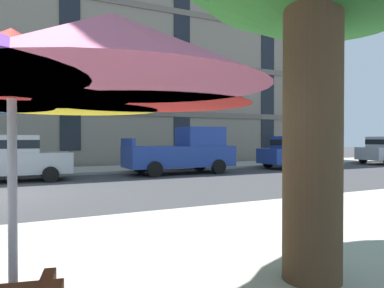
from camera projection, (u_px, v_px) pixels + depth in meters
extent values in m
cube|color=#9E998E|center=(0.00, 174.00, 16.32)|extent=(56.00, 3.60, 0.12)
cube|color=gray|center=(3.00, 42.00, 23.54)|extent=(40.45, 12.00, 16.00)
cube|color=#6B6056|center=(1.00, 108.00, 18.20)|extent=(39.64, 0.08, 0.36)
cube|color=#6B6056|center=(0.00, 45.00, 18.16)|extent=(39.64, 0.08, 0.36)
cube|color=black|center=(70.00, 15.00, 19.64)|extent=(1.10, 0.06, 14.80)
cube|color=black|center=(182.00, 31.00, 22.63)|extent=(1.10, 0.06, 14.80)
cube|color=black|center=(268.00, 44.00, 25.63)|extent=(1.10, 0.06, 14.80)
cube|color=#A8AAB2|center=(10.00, 163.00, 13.73)|extent=(4.40, 1.76, 0.80)
cube|color=#A8AAB2|center=(5.00, 144.00, 13.65)|extent=(2.30, 1.55, 0.68)
cube|color=black|center=(5.00, 144.00, 13.65)|extent=(2.32, 1.57, 0.32)
cylinder|color=black|center=(47.00, 171.00, 15.13)|extent=(0.60, 0.22, 0.60)
cylinder|color=black|center=(50.00, 174.00, 13.55)|extent=(0.60, 0.22, 0.60)
cube|color=navy|center=(179.00, 156.00, 16.88)|extent=(5.10, 1.90, 0.96)
cube|color=navy|center=(200.00, 137.00, 17.36)|extent=(1.90, 1.75, 0.90)
cube|color=navy|center=(128.00, 142.00, 15.77)|extent=(0.16, 1.75, 0.36)
cylinder|color=black|center=(155.00, 169.00, 15.33)|extent=(0.68, 0.22, 0.68)
cylinder|color=black|center=(141.00, 166.00, 17.04)|extent=(0.68, 0.22, 0.68)
cylinder|color=black|center=(219.00, 167.00, 16.74)|extent=(0.68, 0.22, 0.68)
cylinder|color=black|center=(200.00, 164.00, 18.44)|extent=(0.68, 0.22, 0.68)
cube|color=navy|center=(298.00, 156.00, 20.11)|extent=(4.40, 1.76, 0.80)
cube|color=navy|center=(296.00, 142.00, 20.04)|extent=(2.30, 1.55, 0.68)
cube|color=black|center=(296.00, 142.00, 20.04)|extent=(2.32, 1.57, 0.32)
cylinder|color=black|center=(305.00, 161.00, 21.51)|extent=(0.60, 0.22, 0.60)
cylinder|color=black|center=(328.00, 163.00, 19.94)|extent=(0.60, 0.22, 0.60)
cylinder|color=black|center=(268.00, 163.00, 20.30)|extent=(0.60, 0.22, 0.60)
cylinder|color=black|center=(290.00, 165.00, 18.72)|extent=(0.60, 0.22, 0.60)
cylinder|color=black|center=(363.00, 159.00, 23.79)|extent=(0.60, 0.22, 0.60)
cylinder|color=silver|center=(13.00, 213.00, 2.40)|extent=(0.06, 0.06, 2.30)
cone|color=red|center=(146.00, 80.00, 2.80)|extent=(1.65, 1.65, 0.39)
cone|color=yellow|center=(69.00, 89.00, 3.32)|extent=(1.65, 1.65, 0.39)
cone|color=#E5668C|center=(112.00, 50.00, 1.87)|extent=(1.65, 1.65, 0.39)
cone|color=red|center=(11.00, 63.00, 2.39)|extent=(1.58, 1.58, 0.47)
cylinder|color=#4C3823|center=(312.00, 111.00, 3.87)|extent=(0.63, 0.63, 3.89)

